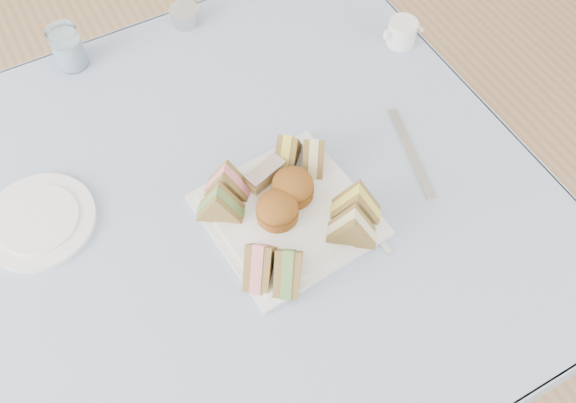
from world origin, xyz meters
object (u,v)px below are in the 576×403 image
table (255,285)px  water_glass (67,47)px  serving_plate (288,215)px  creamer_jug (402,33)px

table → water_glass: size_ratio=10.05×
serving_plate → table: bearing=118.1°
table → water_glass: 0.64m
serving_plate → creamer_jug: bearing=27.7°
serving_plate → water_glass: (-0.21, 0.53, 0.04)m
table → water_glass: bearing=109.5°
water_glass → creamer_jug: water_glass is taller
creamer_jug → water_glass: bearing=156.4°
serving_plate → creamer_jug: (0.41, 0.26, 0.02)m
table → serving_plate: (0.05, -0.07, 0.38)m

